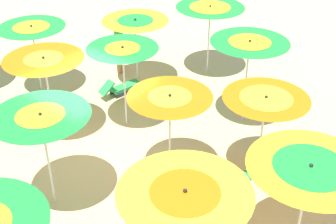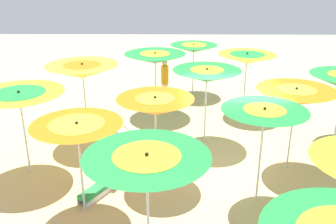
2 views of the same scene
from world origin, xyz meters
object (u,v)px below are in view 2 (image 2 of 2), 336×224
Objects in this scene: beach_umbrella_3 at (194,48)px; lounger_1 at (98,187)px; beach_umbrella_2 at (247,59)px; beach_umbrella_10 at (155,106)px; beach_umbrella_5 at (296,97)px; beachgoer_0 at (165,81)px; beach_umbrella_9 at (264,117)px; beach_umbrella_15 at (20,100)px; lounger_2 at (114,133)px; beach_umbrella_13 at (147,166)px; beach_umbrella_6 at (207,76)px; beach_umbrella_14 at (77,131)px; beach_umbrella_11 at (82,71)px; beach_umbrella_7 at (155,58)px.

beach_umbrella_3 is 1.75× the size of lounger_1.
beach_umbrella_10 is (4.84, -3.13, -0.04)m from beach_umbrella_2.
beach_umbrella_5 reaches higher than lounger_1.
beachgoer_0 is at bearing -162.06° from lounger_1.
beach_umbrella_9 is 6.07m from beach_umbrella_15.
beach_umbrella_9 is 5.61m from lounger_2.
beach_umbrella_13 is (3.96, -3.65, 0.16)m from beach_umbrella_5.
beach_umbrella_6 is at bearing 165.60° from beach_umbrella_13.
beach_umbrella_14 is at bearing -48.29° from beach_umbrella_10.
beach_umbrella_2 reaches higher than lounger_2.
beachgoer_0 is (-6.53, 1.53, 0.76)m from lounger_1.
beach_umbrella_15 is (2.06, -4.94, -0.06)m from beach_umbrella_6.
beach_umbrella_6 reaches higher than beach_umbrella_14.
beach_umbrella_10 reaches higher than beach_umbrella_2.
beach_umbrella_2 is 0.96× the size of beach_umbrella_6.
beach_umbrella_11 is (-1.76, -5.96, 0.19)m from beach_umbrella_5.
beachgoer_0 is at bearing -145.49° from beach_umbrella_5.
lounger_1 is at bearing -12.06° from beach_umbrella_7.
beach_umbrella_11 is at bearing 127.88° from beachgoer_0.
beach_umbrella_9 is 0.95× the size of beach_umbrella_11.
beach_umbrella_7 is at bearing -90.01° from beach_umbrella_2.
beach_umbrella_6 reaches higher than lounger_2.
beachgoer_0 is (-5.46, 3.60, -1.14)m from beach_umbrella_15.
lounger_2 is at bearing -92.11° from beach_umbrella_6.
beach_umbrella_13 is (2.32, -2.45, 0.07)m from beach_umbrella_9.
beach_umbrella_6 is at bearing -34.07° from beach_umbrella_2.
beach_umbrella_5 is 1.01× the size of beach_umbrella_10.
beach_umbrella_6 reaches higher than beachgoer_0.
beach_umbrella_5 is at bearing 136.62° from lounger_1.
beach_umbrella_15 is 1.30× the size of beachgoer_0.
beach_umbrella_9 is at bearing 7.96° from beach_umbrella_3.
beach_umbrella_15 is (-3.63, -3.48, -0.15)m from beach_umbrella_13.
lounger_1 is at bearing 16.03° from beach_umbrella_11.
beach_umbrella_15 is 6.64m from beachgoer_0.
beach_umbrella_6 is (-1.73, -2.18, 0.07)m from beach_umbrella_5.
beach_umbrella_10 is 0.92× the size of beach_umbrella_11.
beach_umbrella_7 is 8.17m from beach_umbrella_13.
beach_umbrella_2 is 3.35m from beachgoer_0.
beach_umbrella_13 is 2.49m from beach_umbrella_14.
beach_umbrella_10 is (7.09, -1.32, 0.08)m from beach_umbrella_3.
beachgoer_0 is (-3.40, -1.34, -1.20)m from beach_umbrella_6.
lounger_2 is at bearing 137.86° from beachgoer_0.
beach_umbrella_7 is 1.86× the size of lounger_1.
beach_umbrella_11 is (-0.03, -3.78, 0.12)m from beach_umbrella_6.
lounger_2 is at bearing -28.25° from beach_umbrella_7.
beach_umbrella_10 is 3.44m from lounger_2.
beach_umbrella_15 is 1.94× the size of lounger_2.
beach_umbrella_6 is 4.68m from lounger_1.
beach_umbrella_5 is at bearing 100.02° from beach_umbrella_10.
beach_umbrella_2 is 0.98× the size of beach_umbrella_5.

